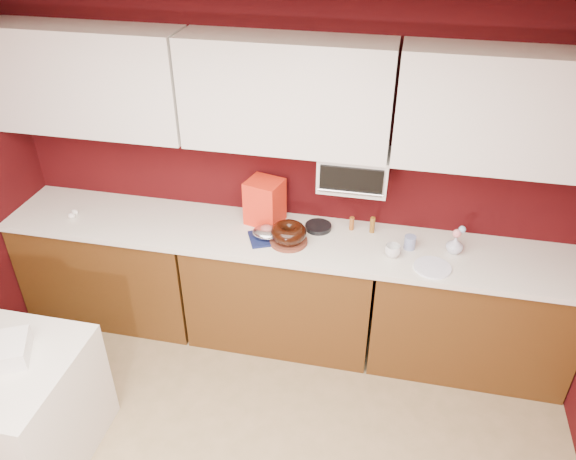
# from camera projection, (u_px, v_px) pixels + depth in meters

# --- Properties ---
(ceiling) EXTENTS (4.00, 4.50, 0.02)m
(ceiling) POSITION_uv_depth(u_px,v_px,m) (107.00, 122.00, 1.40)
(ceiling) COLOR white
(ceiling) RESTS_ON wall_back
(wall_back) EXTENTS (4.00, 0.02, 2.50)m
(wall_back) POSITION_uv_depth(u_px,v_px,m) (291.00, 170.00, 3.92)
(wall_back) COLOR #390709
(wall_back) RESTS_ON floor
(base_cabinet_left) EXTENTS (1.31, 0.58, 0.86)m
(base_cabinet_left) POSITION_uv_depth(u_px,v_px,m) (115.00, 266.00, 4.35)
(base_cabinet_left) COLOR #523010
(base_cabinet_left) RESTS_ON floor
(base_cabinet_center) EXTENTS (1.31, 0.58, 0.86)m
(base_cabinet_center) POSITION_uv_depth(u_px,v_px,m) (282.00, 289.00, 4.12)
(base_cabinet_center) COLOR #523010
(base_cabinet_center) RESTS_ON floor
(base_cabinet_right) EXTENTS (1.31, 0.58, 0.86)m
(base_cabinet_right) POSITION_uv_depth(u_px,v_px,m) (470.00, 315.00, 3.88)
(base_cabinet_right) COLOR #523010
(base_cabinet_right) RESTS_ON floor
(countertop) EXTENTS (4.00, 0.62, 0.04)m
(countertop) POSITION_uv_depth(u_px,v_px,m) (282.00, 238.00, 3.87)
(countertop) COLOR white
(countertop) RESTS_ON base_cabinet_center
(upper_cabinet_left) EXTENTS (1.31, 0.33, 0.70)m
(upper_cabinet_left) POSITION_uv_depth(u_px,v_px,m) (89.00, 80.00, 3.70)
(upper_cabinet_left) COLOR white
(upper_cabinet_left) RESTS_ON wall_back
(upper_cabinet_center) EXTENTS (1.31, 0.33, 0.70)m
(upper_cabinet_center) POSITION_uv_depth(u_px,v_px,m) (286.00, 95.00, 3.46)
(upper_cabinet_center) COLOR white
(upper_cabinet_center) RESTS_ON wall_back
(upper_cabinet_right) EXTENTS (1.31, 0.33, 0.70)m
(upper_cabinet_right) POSITION_uv_depth(u_px,v_px,m) (512.00, 112.00, 3.23)
(upper_cabinet_right) COLOR white
(upper_cabinet_right) RESTS_ON wall_back
(toaster_oven) EXTENTS (0.45, 0.30, 0.25)m
(toaster_oven) POSITION_uv_depth(u_px,v_px,m) (354.00, 170.00, 3.66)
(toaster_oven) COLOR white
(toaster_oven) RESTS_ON upper_cabinet_center
(toaster_oven_door) EXTENTS (0.40, 0.02, 0.18)m
(toaster_oven_door) POSITION_uv_depth(u_px,v_px,m) (351.00, 181.00, 3.53)
(toaster_oven_door) COLOR black
(toaster_oven_door) RESTS_ON toaster_oven
(toaster_oven_handle) EXTENTS (0.42, 0.02, 0.02)m
(toaster_oven_handle) POSITION_uv_depth(u_px,v_px,m) (350.00, 192.00, 3.55)
(toaster_oven_handle) COLOR silver
(toaster_oven_handle) RESTS_ON toaster_oven
(dining_table) EXTENTS (1.00, 0.80, 0.75)m
(dining_table) POSITION_uv_depth(u_px,v_px,m) (0.00, 406.00, 3.29)
(dining_table) COLOR silver
(dining_table) RESTS_ON floor
(cake_base) EXTENTS (0.31, 0.31, 0.02)m
(cake_base) POSITION_uv_depth(u_px,v_px,m) (289.00, 241.00, 3.78)
(cake_base) COLOR brown
(cake_base) RESTS_ON countertop
(bundt_cake) EXTENTS (0.27, 0.27, 0.10)m
(bundt_cake) POSITION_uv_depth(u_px,v_px,m) (289.00, 233.00, 3.75)
(bundt_cake) COLOR black
(bundt_cake) RESTS_ON cake_base
(navy_towel) EXTENTS (0.30, 0.28, 0.02)m
(navy_towel) POSITION_uv_depth(u_px,v_px,m) (267.00, 238.00, 3.82)
(navy_towel) COLOR #121B46
(navy_towel) RESTS_ON countertop
(foil_ham_nest) EXTENTS (0.20, 0.17, 0.07)m
(foil_ham_nest) POSITION_uv_depth(u_px,v_px,m) (267.00, 232.00, 3.80)
(foil_ham_nest) COLOR silver
(foil_ham_nest) RESTS_ON navy_towel
(roasted_ham) EXTENTS (0.11, 0.10, 0.06)m
(roasted_ham) POSITION_uv_depth(u_px,v_px,m) (267.00, 229.00, 3.78)
(roasted_ham) COLOR #AA544D
(roasted_ham) RESTS_ON foil_ham_nest
(pandoro_box) EXTENTS (0.28, 0.27, 0.32)m
(pandoro_box) POSITION_uv_depth(u_px,v_px,m) (265.00, 202.00, 3.93)
(pandoro_box) COLOR red
(pandoro_box) RESTS_ON countertop
(dark_pan) EXTENTS (0.22, 0.22, 0.03)m
(dark_pan) POSITION_uv_depth(u_px,v_px,m) (318.00, 227.00, 3.93)
(dark_pan) COLOR black
(dark_pan) RESTS_ON countertop
(coffee_mug) EXTENTS (0.13, 0.13, 0.10)m
(coffee_mug) POSITION_uv_depth(u_px,v_px,m) (393.00, 250.00, 3.63)
(coffee_mug) COLOR silver
(coffee_mug) RESTS_ON countertop
(blue_jar) EXTENTS (0.10, 0.10, 0.09)m
(blue_jar) POSITION_uv_depth(u_px,v_px,m) (410.00, 242.00, 3.71)
(blue_jar) COLOR navy
(blue_jar) RESTS_ON countertop
(flower_vase) EXTENTS (0.11, 0.11, 0.13)m
(flower_vase) POSITION_uv_depth(u_px,v_px,m) (455.00, 244.00, 3.66)
(flower_vase) COLOR silver
(flower_vase) RESTS_ON countertop
(flower_pink) EXTENTS (0.06, 0.06, 0.06)m
(flower_pink) POSITION_uv_depth(u_px,v_px,m) (457.00, 233.00, 3.62)
(flower_pink) COLOR pink
(flower_pink) RESTS_ON flower_vase
(flower_blue) EXTENTS (0.05, 0.05, 0.05)m
(flower_blue) POSITION_uv_depth(u_px,v_px,m) (462.00, 229.00, 3.61)
(flower_blue) COLOR #8CBDE1
(flower_blue) RESTS_ON flower_vase
(china_plate) EXTENTS (0.29, 0.29, 0.01)m
(china_plate) POSITION_uv_depth(u_px,v_px,m) (433.00, 267.00, 3.54)
(china_plate) COLOR white
(china_plate) RESTS_ON countertop
(amber_bottle) EXTENTS (0.04, 0.04, 0.10)m
(amber_bottle) POSITION_uv_depth(u_px,v_px,m) (352.00, 223.00, 3.90)
(amber_bottle) COLOR #984F1B
(amber_bottle) RESTS_ON countertop
(egg_left) EXTENTS (0.06, 0.04, 0.04)m
(egg_left) POSITION_uv_depth(u_px,v_px,m) (72.00, 216.00, 4.04)
(egg_left) COLOR white
(egg_left) RESTS_ON countertop
(egg_right) EXTENTS (0.06, 0.05, 0.04)m
(egg_right) POSITION_uv_depth(u_px,v_px,m) (75.00, 212.00, 4.08)
(egg_right) COLOR white
(egg_right) RESTS_ON countertop
(amber_bottle_tall) EXTENTS (0.04, 0.04, 0.12)m
(amber_bottle_tall) POSITION_uv_depth(u_px,v_px,m) (372.00, 225.00, 3.87)
(amber_bottle_tall) COLOR brown
(amber_bottle_tall) RESTS_ON countertop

